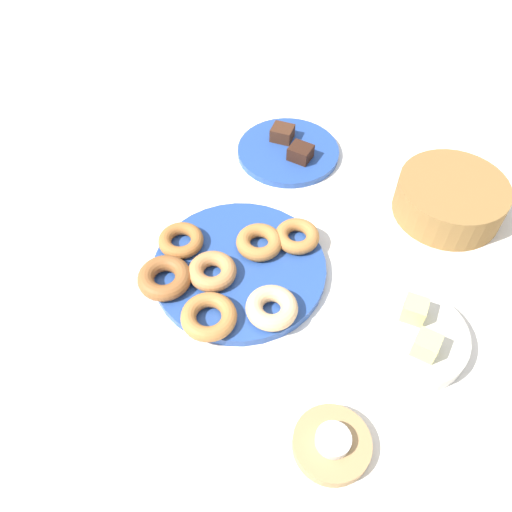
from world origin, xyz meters
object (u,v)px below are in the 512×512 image
donut_1 (272,308)px  tealight (333,440)px  donut_4 (165,278)px  donut_6 (181,240)px  brownie_near (282,133)px  donut_3 (212,271)px  brownie_far (300,153)px  melon_chunk_right (426,345)px  donut_0 (259,242)px  melon_chunk_left (415,310)px  donut_5 (297,236)px  donut_plate (240,268)px  donut_2 (209,317)px  candle_holder (332,444)px  fruit_bowl (411,337)px  basket (450,199)px  cake_plate (288,151)px

donut_1 → tealight: bearing=27.7°
donut_4 → donut_6: (-0.09, 0.01, -0.00)m
donut_4 → brownie_near: (-0.42, 0.16, -0.00)m
donut_3 → donut_4: bearing=-72.6°
donut_4 → brownie_far: bearing=150.0°
melon_chunk_right → donut_1: bearing=-101.6°
donut_0 → donut_3: donut_3 is taller
donut_0 → tealight: bearing=22.8°
melon_chunk_left → donut_5: bearing=-127.1°
donut_plate → donut_2: size_ratio=3.36×
melon_chunk_left → donut_6: bearing=-105.6°
brownie_far → candle_holder: bearing=8.2°
brownie_far → donut_3: bearing=-21.1°
brownie_far → fruit_bowl: size_ratio=0.26×
brownie_far → donut_4: bearing=-30.0°
donut_0 → donut_5: size_ratio=1.03×
donut_1 → donut_5: donut_1 is taller
basket → melon_chunk_left: size_ratio=5.81×
donut_1 → basket: 0.43m
brownie_near → melon_chunk_right: 0.58m
donut_6 → donut_plate: bearing=73.2°
donut_plate → donut_3: size_ratio=3.66×
donut_5 → fruit_bowl: donut_5 is taller
donut_6 → melon_chunk_right: 0.46m
donut_4 → fruit_bowl: 0.42m
donut_0 → donut_4: (0.10, -0.15, 0.00)m
donut_6 → melon_chunk_right: size_ratio=2.31×
tealight → fruit_bowl: (-0.19, 0.12, -0.01)m
donut_4 → donut_6: size_ratio=1.12×
donut_2 → basket: (-0.32, 0.42, 0.01)m
candle_holder → tealight: 0.02m
cake_plate → donut_6: bearing=-29.8°
donut_4 → tealight: (0.24, 0.30, -0.00)m
donut_2 → candle_holder: bearing=49.7°
fruit_bowl → melon_chunk_right: (0.03, 0.01, 0.03)m
brownie_far → fruit_bowl: bearing=26.5°
donut_6 → brownie_near: (-0.33, 0.16, 0.00)m
donut_3 → brownie_far: size_ratio=1.85×
donut_2 → donut_3: (-0.09, -0.01, 0.00)m
donut_5 → melon_chunk_right: melon_chunk_right is taller
donut_5 → candle_holder: size_ratio=0.74×
donut_3 → brownie_near: (-0.40, 0.09, -0.00)m
donut_4 → melon_chunk_left: size_ratio=2.59×
donut_0 → brownie_near: (-0.32, 0.01, -0.00)m
donut_1 → tealight: 0.23m
donut_0 → candle_holder: 0.37m
brownie_near → melon_chunk_right: (0.51, 0.27, 0.02)m
fruit_bowl → basket: bearing=163.9°
donut_0 → brownie_near: bearing=177.7°
donut_plate → donut_6: bearing=-106.8°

